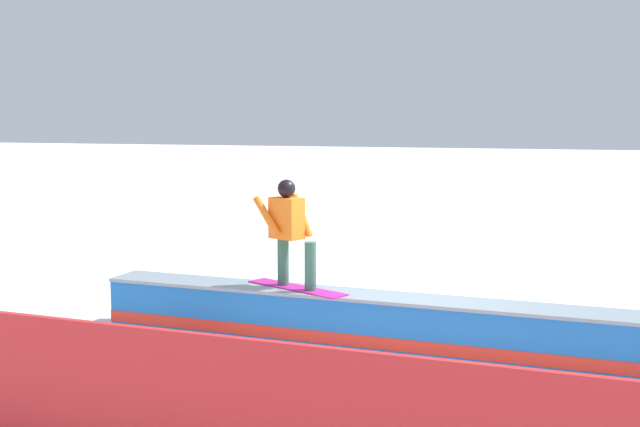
% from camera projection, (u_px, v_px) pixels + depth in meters
% --- Properties ---
extents(ground_plane, '(120.00, 120.00, 0.00)m').
position_uv_depth(ground_plane, '(397.00, 351.00, 9.37)').
color(ground_plane, white).
extents(grind_box, '(7.56, 0.97, 0.65)m').
position_uv_depth(grind_box, '(397.00, 326.00, 9.34)').
color(grind_box, blue).
rests_on(grind_box, ground_plane).
extents(snowboarder, '(1.42, 0.84, 1.32)m').
position_uv_depth(snowboarder, '(289.00, 230.00, 9.73)').
color(snowboarder, '#BC1B8E').
rests_on(snowboarder, grind_box).
extents(safety_fence, '(8.20, 0.46, 1.15)m').
position_uv_depth(safety_fence, '(282.00, 421.00, 5.69)').
color(safety_fence, red).
rests_on(safety_fence, ground_plane).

